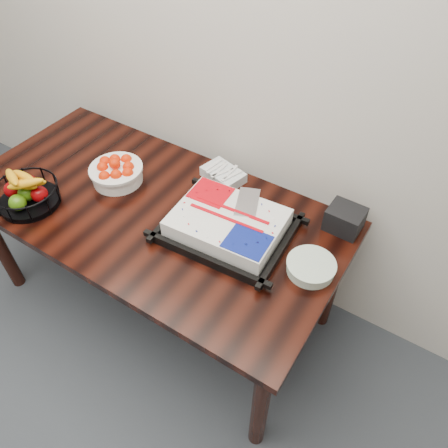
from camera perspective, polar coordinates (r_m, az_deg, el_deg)
The scene contains 7 objects.
table at distance 2.09m, azimuth -9.48°, elevation 0.59°, with size 1.80×0.90×0.75m.
cake_tray at distance 1.85m, azimuth 0.51°, elevation -0.11°, with size 0.55×0.44×0.11m.
tangerine_bowl at distance 2.16m, azimuth -13.94°, elevation 6.98°, with size 0.26×0.26×0.16m.
fruit_basket at distance 2.17m, azimuth -24.40°, elevation 3.70°, with size 0.29×0.29×0.15m.
plate_stack at distance 1.76m, azimuth 11.28°, elevation -5.54°, with size 0.20×0.20×0.05m.
fork_bag at distance 2.13m, azimuth -0.10°, elevation 6.53°, with size 0.23×0.17×0.06m.
napkin_box at distance 1.94m, azimuth 15.50°, elevation 0.64°, with size 0.15×0.13×0.11m, color black.
Camera 1 is at (1.08, 0.96, 2.13)m, focal length 35.00 mm.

